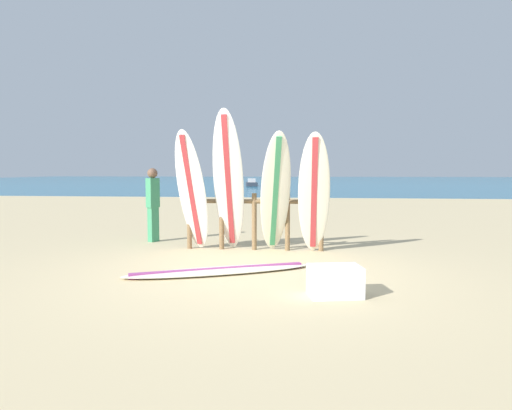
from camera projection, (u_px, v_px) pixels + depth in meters
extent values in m
plane|color=#D3BC8C|center=(254.00, 274.00, 6.42)|extent=(120.00, 120.00, 0.00)
cube|color=#196B93|center=(300.00, 181.00, 63.91)|extent=(120.00, 80.00, 0.01)
cylinder|color=olive|center=(189.00, 221.00, 8.46)|extent=(0.09, 0.09, 1.05)
cylinder|color=olive|center=(222.00, 221.00, 8.40)|extent=(0.09, 0.09, 1.05)
cylinder|color=olive|center=(254.00, 222.00, 8.33)|extent=(0.09, 0.09, 1.05)
cylinder|color=olive|center=(287.00, 222.00, 8.26)|extent=(0.09, 0.09, 1.05)
cylinder|color=olive|center=(321.00, 222.00, 8.20)|extent=(0.09, 0.09, 1.05)
cylinder|color=olive|center=(254.00, 201.00, 8.30)|extent=(2.56, 0.08, 0.08)
ellipsoid|color=white|center=(192.00, 191.00, 8.13)|extent=(0.69, 0.90, 2.18)
cube|color=#B73338|center=(192.00, 191.00, 8.13)|extent=(0.25, 0.77, 2.01)
ellipsoid|color=white|center=(229.00, 182.00, 8.06)|extent=(0.54, 0.99, 2.52)
cube|color=#B73338|center=(229.00, 182.00, 8.06)|extent=(0.10, 0.92, 2.33)
ellipsoid|color=silver|center=(275.00, 193.00, 7.90)|extent=(0.71, 1.10, 2.13)
cube|color=#388C59|center=(275.00, 193.00, 7.90)|extent=(0.28, 0.95, 1.97)
ellipsoid|color=silver|center=(314.00, 194.00, 7.87)|extent=(0.57, 0.74, 2.12)
cube|color=#B73338|center=(314.00, 194.00, 7.87)|extent=(0.12, 0.68, 1.96)
ellipsoid|color=silver|center=(219.00, 271.00, 6.47)|extent=(2.71, 1.58, 0.07)
cube|color=#A53F8C|center=(219.00, 271.00, 6.47)|extent=(2.34, 1.10, 0.08)
cube|color=#3F9966|center=(153.00, 224.00, 9.30)|extent=(0.21, 0.24, 0.71)
cube|color=#3F9966|center=(153.00, 193.00, 9.25)|extent=(0.25, 0.29, 0.60)
sphere|color=brown|center=(152.00, 173.00, 9.22)|extent=(0.21, 0.21, 0.21)
cube|color=#333842|center=(252.00, 184.00, 42.16)|extent=(1.39, 2.55, 0.35)
cube|color=silver|center=(252.00, 180.00, 42.13)|extent=(0.83, 0.98, 0.36)
cube|color=white|center=(335.00, 281.00, 5.26)|extent=(0.67, 0.51, 0.36)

